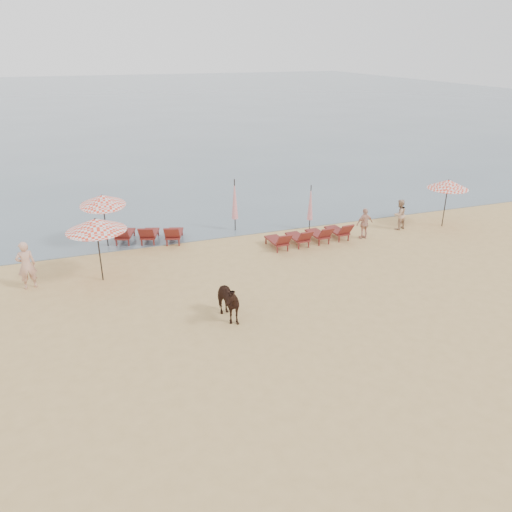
{
  "coord_description": "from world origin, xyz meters",
  "views": [
    {
      "loc": [
        -5.83,
        -11.27,
        8.46
      ],
      "look_at": [
        0.0,
        5.0,
        1.1
      ],
      "focal_mm": 35.0,
      "sensor_mm": 36.0,
      "label": 1
    }
  ],
  "objects_px": {
    "lounger_cluster_right": "(310,235)",
    "cow": "(225,301)",
    "umbrella_closed_left": "(235,199)",
    "beachgoer_left": "(26,265)",
    "umbrella_open_left_a": "(96,225)",
    "umbrella_closed_right": "(310,203)",
    "umbrella_open_left_b": "(102,200)",
    "lounger_cluster_left": "(149,234)",
    "beachgoer_right_a": "(399,214)",
    "umbrella_open_right": "(448,184)",
    "beachgoer_right_b": "(365,224)"
  },
  "relations": [
    {
      "from": "lounger_cluster_left",
      "to": "lounger_cluster_right",
      "type": "height_order",
      "value": "lounger_cluster_left"
    },
    {
      "from": "lounger_cluster_left",
      "to": "umbrella_closed_right",
      "type": "height_order",
      "value": "umbrella_closed_right"
    },
    {
      "from": "umbrella_closed_left",
      "to": "umbrella_open_right",
      "type": "bearing_deg",
      "value": -15.88
    },
    {
      "from": "umbrella_open_left_a",
      "to": "cow",
      "type": "relative_size",
      "value": 1.57
    },
    {
      "from": "umbrella_closed_right",
      "to": "cow",
      "type": "distance_m",
      "value": 9.38
    },
    {
      "from": "lounger_cluster_right",
      "to": "beachgoer_right_a",
      "type": "relative_size",
      "value": 2.59
    },
    {
      "from": "umbrella_closed_left",
      "to": "cow",
      "type": "height_order",
      "value": "umbrella_closed_left"
    },
    {
      "from": "umbrella_open_right",
      "to": "beachgoer_right_b",
      "type": "bearing_deg",
      "value": 169.81
    },
    {
      "from": "beachgoer_left",
      "to": "lounger_cluster_left",
      "type": "bearing_deg",
      "value": -159.57
    },
    {
      "from": "lounger_cluster_left",
      "to": "umbrella_open_left_b",
      "type": "xyz_separation_m",
      "value": [
        -1.84,
        0.19,
        1.73
      ]
    },
    {
      "from": "umbrella_open_left_a",
      "to": "umbrella_open_left_b",
      "type": "bearing_deg",
      "value": 94.7
    },
    {
      "from": "umbrella_open_right",
      "to": "beachgoer_right_a",
      "type": "relative_size",
      "value": 1.59
    },
    {
      "from": "lounger_cluster_left",
      "to": "beachgoer_left",
      "type": "bearing_deg",
      "value": -129.46
    },
    {
      "from": "umbrella_closed_left",
      "to": "umbrella_closed_right",
      "type": "xyz_separation_m",
      "value": [
        3.46,
        -1.17,
        -0.19
      ]
    },
    {
      "from": "umbrella_open_right",
      "to": "beachgoer_right_a",
      "type": "height_order",
      "value": "umbrella_open_right"
    },
    {
      "from": "umbrella_open_left_b",
      "to": "beachgoer_right_a",
      "type": "relative_size",
      "value": 1.67
    },
    {
      "from": "lounger_cluster_left",
      "to": "lounger_cluster_right",
      "type": "distance_m",
      "value": 7.39
    },
    {
      "from": "umbrella_open_left_b",
      "to": "beachgoer_right_a",
      "type": "xyz_separation_m",
      "value": [
        13.73,
        -2.46,
        -1.42
      ]
    },
    {
      "from": "umbrella_closed_left",
      "to": "beachgoer_right_a",
      "type": "relative_size",
      "value": 1.72
    },
    {
      "from": "cow",
      "to": "lounger_cluster_right",
      "type": "bearing_deg",
      "value": 32.14
    },
    {
      "from": "lounger_cluster_left",
      "to": "umbrella_closed_left",
      "type": "relative_size",
      "value": 1.29
    },
    {
      "from": "umbrella_closed_right",
      "to": "beachgoer_right_a",
      "type": "distance_m",
      "value": 4.47
    },
    {
      "from": "lounger_cluster_left",
      "to": "umbrella_open_left_a",
      "type": "relative_size",
      "value": 1.32
    },
    {
      "from": "beachgoer_right_a",
      "to": "beachgoer_right_b",
      "type": "xyz_separation_m",
      "value": [
        -2.29,
        -0.56,
        -0.02
      ]
    },
    {
      "from": "umbrella_open_left_b",
      "to": "lounger_cluster_left",
      "type": "bearing_deg",
      "value": 11.32
    },
    {
      "from": "umbrella_open_right",
      "to": "beachgoer_right_b",
      "type": "relative_size",
      "value": 1.63
    },
    {
      "from": "lounger_cluster_left",
      "to": "umbrella_open_right",
      "type": "bearing_deg",
      "value": 7.74
    },
    {
      "from": "umbrella_closed_left",
      "to": "lounger_cluster_left",
      "type": "bearing_deg",
      "value": -177.1
    },
    {
      "from": "umbrella_open_left_b",
      "to": "umbrella_open_left_a",
      "type": "bearing_deg",
      "value": -80.2
    },
    {
      "from": "umbrella_closed_left",
      "to": "cow",
      "type": "bearing_deg",
      "value": -109.66
    },
    {
      "from": "beachgoer_right_a",
      "to": "cow",
      "type": "bearing_deg",
      "value": 13.21
    },
    {
      "from": "umbrella_open_left_a",
      "to": "beachgoer_right_a",
      "type": "height_order",
      "value": "umbrella_open_left_a"
    },
    {
      "from": "umbrella_open_left_a",
      "to": "umbrella_open_left_b",
      "type": "relative_size",
      "value": 1.01
    },
    {
      "from": "beachgoer_right_b",
      "to": "umbrella_closed_left",
      "type": "bearing_deg",
      "value": -33.32
    },
    {
      "from": "umbrella_closed_right",
      "to": "lounger_cluster_right",
      "type": "bearing_deg",
      "value": -114.7
    },
    {
      "from": "umbrella_closed_left",
      "to": "beachgoer_left",
      "type": "distance_m",
      "value": 9.75
    },
    {
      "from": "umbrella_closed_left",
      "to": "cow",
      "type": "xyz_separation_m",
      "value": [
        -2.88,
        -8.05,
        -0.91
      ]
    },
    {
      "from": "lounger_cluster_right",
      "to": "lounger_cluster_left",
      "type": "bearing_deg",
      "value": 155.15
    },
    {
      "from": "cow",
      "to": "beachgoer_right_b",
      "type": "bearing_deg",
      "value": 20.21
    },
    {
      "from": "cow",
      "to": "beachgoer_right_b",
      "type": "height_order",
      "value": "beachgoer_right_b"
    },
    {
      "from": "lounger_cluster_left",
      "to": "umbrella_closed_right",
      "type": "xyz_separation_m",
      "value": [
        7.68,
        -0.95,
        0.95
      ]
    },
    {
      "from": "umbrella_closed_left",
      "to": "beachgoer_right_b",
      "type": "bearing_deg",
      "value": -29.44
    },
    {
      "from": "beachgoer_left",
      "to": "umbrella_closed_left",
      "type": "bearing_deg",
      "value": -171.87
    },
    {
      "from": "beachgoer_left",
      "to": "umbrella_open_left_b",
      "type": "bearing_deg",
      "value": -144.93
    },
    {
      "from": "lounger_cluster_right",
      "to": "beachgoer_right_a",
      "type": "height_order",
      "value": "beachgoer_right_a"
    },
    {
      "from": "umbrella_open_left_a",
      "to": "beachgoer_right_b",
      "type": "height_order",
      "value": "umbrella_open_left_a"
    },
    {
      "from": "umbrella_open_left_b",
      "to": "umbrella_closed_left",
      "type": "height_order",
      "value": "umbrella_closed_left"
    },
    {
      "from": "umbrella_open_left_a",
      "to": "umbrella_closed_right",
      "type": "bearing_deg",
      "value": 25.73
    },
    {
      "from": "lounger_cluster_right",
      "to": "umbrella_closed_right",
      "type": "relative_size",
      "value": 1.71
    },
    {
      "from": "lounger_cluster_right",
      "to": "cow",
      "type": "height_order",
      "value": "cow"
    }
  ]
}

